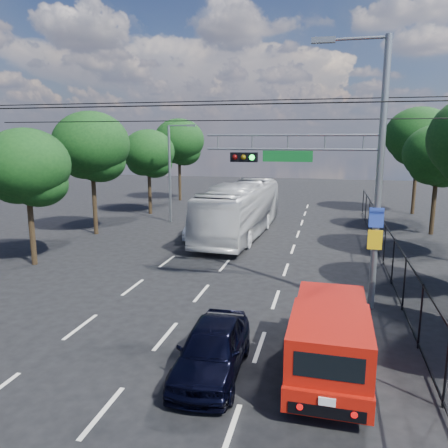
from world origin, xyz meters
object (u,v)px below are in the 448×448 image
(signal_mast, at_px, (344,164))
(white_van, at_px, (198,227))
(navy_hatchback, at_px, (212,349))
(red_pickup, at_px, (330,338))
(white_bus, at_px, (240,210))

(signal_mast, distance_m, white_van, 13.53)
(navy_hatchback, bearing_deg, signal_mast, 58.20)
(red_pickup, bearing_deg, signal_mast, 86.80)
(red_pickup, xyz_separation_m, navy_hatchback, (-3.00, -0.64, -0.35))
(navy_hatchback, height_order, white_van, navy_hatchback)
(navy_hatchback, bearing_deg, red_pickup, 9.97)
(signal_mast, bearing_deg, white_bus, 118.59)
(signal_mast, xyz_separation_m, white_van, (-8.31, 9.63, -4.61))
(signal_mast, relative_size, navy_hatchback, 2.32)
(red_pickup, distance_m, white_van, 16.80)
(signal_mast, relative_size, white_van, 2.47)
(navy_hatchback, bearing_deg, white_van, 105.98)
(white_bus, bearing_deg, red_pickup, -67.72)
(navy_hatchback, xyz_separation_m, white_bus, (-2.59, 16.54, 0.98))
(red_pickup, xyz_separation_m, white_bus, (-5.59, 15.90, 0.63))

